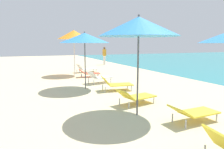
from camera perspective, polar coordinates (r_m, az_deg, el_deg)
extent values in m
cube|color=yellow|center=(4.17, 27.52, -15.57)|extent=(0.38, 0.60, 0.38)
cylinder|color=#4C4C51|center=(5.86, 7.13, -0.58)|extent=(0.05, 0.05, 2.24)
cone|color=#338CD8|center=(5.81, 7.39, 13.06)|extent=(2.25, 2.25, 0.53)
sphere|color=#4C4C51|center=(5.84, 7.44, 15.94)|extent=(0.06, 0.06, 0.06)
cube|color=yellow|center=(7.21, 7.84, -6.03)|extent=(1.10, 0.79, 0.04)
cube|color=yellow|center=(6.75, 3.62, -5.57)|extent=(0.47, 0.66, 0.31)
cylinder|color=#B2B2B7|center=(7.68, 8.81, -6.15)|extent=(0.04, 0.04, 0.22)
cylinder|color=#B2B2B7|center=(7.34, 11.51, -6.92)|extent=(0.04, 0.04, 0.22)
cylinder|color=#B2B2B7|center=(7.00, 2.09, -7.51)|extent=(0.04, 0.04, 0.22)
cylinder|color=#B2B2B7|center=(6.62, 4.69, -8.48)|extent=(0.04, 0.04, 0.22)
cube|color=yellow|center=(6.03, 22.94, -9.57)|extent=(1.00, 0.60, 0.04)
cube|color=yellow|center=(5.52, 18.24, -9.55)|extent=(0.40, 0.59, 0.25)
cylinder|color=#B2B2B7|center=(6.49, 23.67, -9.52)|extent=(0.04, 0.04, 0.22)
cylinder|color=#B2B2B7|center=(6.21, 26.99, -10.55)|extent=(0.04, 0.04, 0.22)
cylinder|color=#B2B2B7|center=(5.76, 16.38, -11.42)|extent=(0.04, 0.04, 0.22)
cylinder|color=#B2B2B7|center=(5.44, 19.74, -12.79)|extent=(0.04, 0.04, 0.22)
cylinder|color=#4C4C51|center=(9.46, -7.45, 2.34)|extent=(0.05, 0.05, 2.08)
cone|color=#338CD8|center=(9.41, -7.60, 10.01)|extent=(2.23, 2.23, 0.45)
sphere|color=#4C4C51|center=(9.42, -7.63, 11.56)|extent=(0.06, 0.06, 0.06)
cube|color=white|center=(10.86, -2.79, -0.76)|extent=(1.05, 0.85, 0.04)
cube|color=white|center=(10.54, -5.56, -0.10)|extent=(0.41, 0.72, 0.34)
cylinder|color=#B2B2B7|center=(11.32, -1.96, -1.20)|extent=(0.04, 0.04, 0.28)
cylinder|color=#B2B2B7|center=(10.84, -0.33, -1.62)|extent=(0.04, 0.04, 0.28)
cylinder|color=#B2B2B7|center=(10.82, -6.53, -1.70)|extent=(0.04, 0.04, 0.28)
cylinder|color=#B2B2B7|center=(10.32, -5.03, -2.17)|extent=(0.04, 0.04, 0.28)
cube|color=yellow|center=(9.14, 2.31, -2.78)|extent=(1.14, 0.79, 0.04)
cube|color=yellow|center=(8.94, -1.79, -1.75)|extent=(0.41, 0.68, 0.38)
cylinder|color=#B2B2B7|center=(9.54, 4.31, -3.16)|extent=(0.04, 0.04, 0.24)
cylinder|color=#B2B2B7|center=(9.04, 5.39, -3.82)|extent=(0.04, 0.04, 0.24)
cylinder|color=#B2B2B7|center=(9.25, -2.59, -3.52)|extent=(0.04, 0.04, 0.24)
cylinder|color=#B2B2B7|center=(8.73, -1.88, -4.23)|extent=(0.04, 0.04, 0.24)
cylinder|color=silver|center=(13.70, -10.37, 4.72)|extent=(0.05, 0.05, 2.35)
cone|color=orange|center=(13.69, -10.53, 10.82)|extent=(2.06, 2.06, 0.56)
sphere|color=silver|center=(13.71, -10.57, 12.11)|extent=(0.06, 0.06, 0.06)
cube|color=white|center=(15.17, -6.45, 1.52)|extent=(1.23, 0.76, 0.04)
cube|color=white|center=(14.87, -9.06, 2.15)|extent=(0.42, 0.66, 0.41)
cylinder|color=#B2B2B7|center=(15.62, -5.22, 1.29)|extent=(0.04, 0.04, 0.20)
cylinder|color=#B2B2B7|center=(15.16, -4.38, 1.08)|extent=(0.04, 0.04, 0.20)
cylinder|color=#B2B2B7|center=(15.12, -9.71, 0.97)|extent=(0.04, 0.04, 0.20)
cylinder|color=#B2B2B7|center=(14.64, -8.99, 0.74)|extent=(0.04, 0.04, 0.20)
cube|color=#D8593F|center=(12.90, -5.53, 0.31)|extent=(1.04, 0.73, 0.04)
cube|color=#D8593F|center=(12.81, -8.35, 0.86)|extent=(0.44, 0.63, 0.28)
cylinder|color=#B2B2B7|center=(13.20, -4.04, -0.01)|extent=(0.04, 0.04, 0.20)
cylinder|color=#B2B2B7|center=(12.73, -3.71, -0.31)|extent=(0.04, 0.04, 0.20)
cylinder|color=#B2B2B7|center=(13.08, -8.52, -0.16)|extent=(0.04, 0.04, 0.20)
cylinder|color=#B2B2B7|center=(12.61, -8.35, -0.47)|extent=(0.04, 0.04, 0.20)
cylinder|color=silver|center=(20.51, -2.23, 3.97)|extent=(0.11, 0.11, 0.88)
cylinder|color=silver|center=(20.37, -1.99, 3.94)|extent=(0.11, 0.11, 0.88)
cube|color=orange|center=(20.39, -2.13, 6.10)|extent=(0.28, 0.39, 0.66)
sphere|color=brown|center=(20.38, -2.13, 7.35)|extent=(0.24, 0.24, 0.24)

